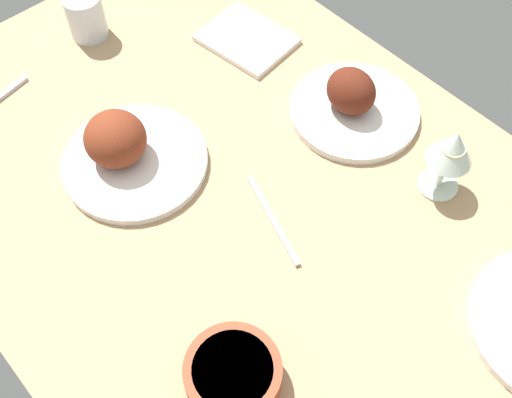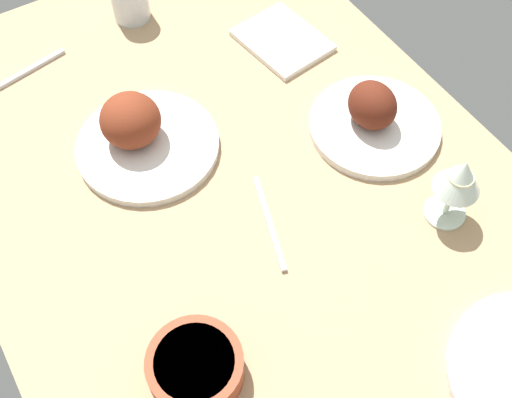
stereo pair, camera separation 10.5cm
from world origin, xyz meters
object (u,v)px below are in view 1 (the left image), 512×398
(plate_center_main, at_px, (125,150))
(water_tumbler, at_px, (86,16))
(plate_far_side, at_px, (353,103))
(spoon_loose, at_px, (274,219))
(wine_glass, at_px, (452,150))
(bowl_cream, at_px, (233,374))
(folded_napkin, at_px, (247,39))

(plate_center_main, height_order, water_tumbler, plate_center_main)
(plate_far_side, distance_m, spoon_loose, 0.28)
(plate_center_main, distance_m, plate_far_side, 0.42)
(plate_center_main, distance_m, water_tumbler, 0.35)
(plate_far_side, relative_size, wine_glass, 1.72)
(plate_center_main, relative_size, wine_glass, 1.82)
(water_tumbler, xyz_separation_m, spoon_loose, (0.59, -0.03, -0.04))
(plate_center_main, relative_size, spoon_loose, 1.38)
(bowl_cream, xyz_separation_m, spoon_loose, (-0.16, 0.23, -0.02))
(bowl_cream, xyz_separation_m, water_tumbler, (-0.75, 0.25, 0.02))
(spoon_loose, bearing_deg, bowl_cream, 142.63)
(plate_center_main, distance_m, wine_glass, 0.55)
(bowl_cream, bearing_deg, water_tumbler, 161.15)
(plate_center_main, xyz_separation_m, plate_far_side, (0.18, 0.38, -0.01))
(folded_napkin, bearing_deg, water_tumbler, -135.98)
(water_tumbler, bearing_deg, spoon_loose, -2.81)
(plate_far_side, relative_size, bowl_cream, 1.75)
(bowl_cream, bearing_deg, spoon_loose, 125.07)
(water_tumbler, height_order, spoon_loose, water_tumbler)
(plate_center_main, distance_m, folded_napkin, 0.37)
(plate_center_main, height_order, wine_glass, wine_glass)
(bowl_cream, distance_m, spoon_loose, 0.28)
(folded_napkin, distance_m, spoon_loose, 0.44)
(wine_glass, distance_m, water_tumbler, 0.76)
(plate_far_side, height_order, water_tumbler, plate_far_side)
(plate_far_side, bearing_deg, spoon_loose, -74.11)
(folded_napkin, bearing_deg, plate_far_side, 3.28)
(bowl_cream, relative_size, folded_napkin, 0.78)
(spoon_loose, bearing_deg, plate_center_main, 39.99)
(water_tumbler, bearing_deg, folded_napkin, 44.02)
(bowl_cream, height_order, wine_glass, wine_glass)
(plate_center_main, distance_m, spoon_loose, 0.28)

